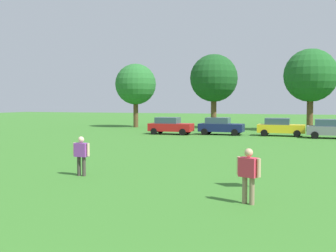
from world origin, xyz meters
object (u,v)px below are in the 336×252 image
object	(u,v)px
tree_center	(311,76)
parked_car_yellow_2	(280,127)
tree_left	(214,78)
bystander_near_trees	(81,153)
parked_car_navy_1	(220,126)
adult_bystander	(249,171)
parked_car_gray_3	(331,129)
tree_far_left	(136,84)
parked_car_red_0	(170,126)

from	to	relation	value
tree_center	parked_car_yellow_2	bearing A→B (deg)	-109.14
tree_left	tree_center	distance (m)	11.19
bystander_near_trees	parked_car_navy_1	distance (m)	24.39
adult_bystander	bystander_near_trees	distance (m)	8.01
parked_car_yellow_2	parked_car_gray_3	bearing A→B (deg)	-15.98
parked_car_navy_1	tree_far_left	world-z (taller)	tree_far_left
parked_car_red_0	parked_car_yellow_2	world-z (taller)	same
tree_center	tree_far_left	bearing A→B (deg)	178.02
parked_car_gray_3	tree_center	size ratio (longest dim) A/B	0.48
bystander_near_trees	tree_center	world-z (taller)	tree_center
bystander_near_trees	parked_car_yellow_2	distance (m)	25.59
bystander_near_trees	tree_left	distance (m)	34.33
adult_bystander	parked_car_red_0	bearing A→B (deg)	-44.10
bystander_near_trees	tree_far_left	xyz separation A→B (m)	(-11.65, 32.90, 4.39)
tree_left	parked_car_yellow_2	bearing A→B (deg)	-47.38
parked_car_gray_3	tree_center	distance (m)	10.32
bystander_near_trees	tree_far_left	bearing A→B (deg)	111.72
parked_car_navy_1	tree_center	size ratio (longest dim) A/B	0.48
bystander_near_trees	tree_left	world-z (taller)	tree_left
parked_car_red_0	tree_center	size ratio (longest dim) A/B	0.48
adult_bystander	parked_car_gray_3	size ratio (longest dim) A/B	0.41
parked_car_red_0	tree_far_left	xyz separation A→B (m)	(-7.83, 9.57, 4.55)
bystander_near_trees	parked_car_navy_1	world-z (taller)	bystander_near_trees
adult_bystander	parked_car_red_0	distance (m)	28.40
adult_bystander	parked_car_yellow_2	size ratio (longest dim) A/B	0.41
parked_car_navy_1	tree_far_left	xyz separation A→B (m)	(-12.65, 8.53, 4.55)
parked_car_navy_1	tree_left	distance (m)	11.23
adult_bystander	parked_car_red_0	world-z (taller)	adult_bystander
tree_left	bystander_near_trees	bearing A→B (deg)	-86.90
parked_car_navy_1	tree_center	distance (m)	12.47
bystander_near_trees	tree_far_left	distance (m)	35.18
parked_car_gray_3	tree_far_left	distance (m)	25.02
adult_bystander	parked_car_gray_3	distance (m)	26.37
parked_car_gray_3	tree_left	xyz separation A→B (m)	(-12.90, 10.47, 5.19)
adult_bystander	parked_car_gray_3	bearing A→B (deg)	-75.38
parked_car_navy_1	tree_far_left	distance (m)	15.92
parked_car_red_0	parked_car_gray_3	distance (m)	14.89
adult_bystander	parked_car_navy_1	xyz separation A→B (m)	(-6.55, 27.06, -0.18)
tree_far_left	bystander_near_trees	bearing A→B (deg)	-70.50
bystander_near_trees	parked_car_gray_3	size ratio (longest dim) A/B	0.40
parked_car_gray_3	tree_far_left	xyz separation A→B (m)	(-22.72, 9.46, 4.55)
tree_far_left	tree_center	size ratio (longest dim) A/B	0.89
adult_bystander	bystander_near_trees	xyz separation A→B (m)	(-7.55, 2.69, -0.02)
parked_car_gray_3	tree_left	world-z (taller)	tree_left
parked_car_navy_1	adult_bystander	bearing A→B (deg)	-76.40
bystander_near_trees	parked_car_red_0	bearing A→B (deg)	101.53
tree_far_left	tree_left	size ratio (longest dim) A/B	0.89
parked_car_red_0	parked_car_navy_1	bearing A→B (deg)	12.10
adult_bystander	parked_car_navy_1	distance (m)	27.84
bystander_near_trees	adult_bystander	bearing A→B (deg)	-17.40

